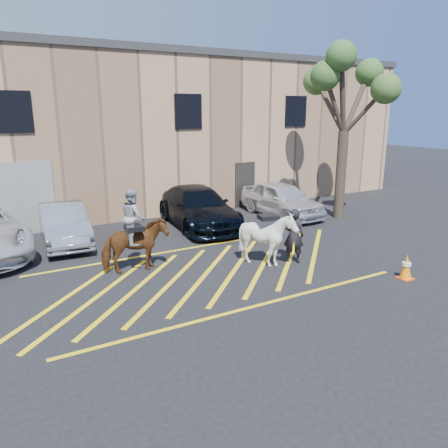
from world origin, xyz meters
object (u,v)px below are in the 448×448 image
mounted_bay (134,239)px  saddled_white (268,238)px  car_silver_sedan (64,224)px  car_blue_suv (198,207)px  handler (294,236)px  traffic_cone (406,267)px  car_white_suv (281,199)px  tree (347,84)px

mounted_bay → saddled_white: (3.71, -1.49, -0.14)m
saddled_white → car_silver_sedan: bearing=131.8°
car_blue_suv → saddled_white: (-0.29, -5.33, 0.08)m
car_silver_sedan → handler: handler is taller
handler → traffic_cone: size_ratio=2.38×
car_white_suv → mounted_bay: size_ratio=1.80×
car_white_suv → mounted_bay: 8.81m
car_silver_sedan → car_blue_suv: car_blue_suv is taller
car_blue_suv → car_white_suv: bearing=2.3°
car_blue_suv → handler: bearing=-77.4°
car_silver_sedan → traffic_cone: (7.76, -8.45, -0.34)m
car_blue_suv → saddled_white: bearing=-86.7°
handler → mounted_bay: (-4.59, 1.66, 0.14)m
handler → tree: 8.21m
handler → tree: (5.51, 3.70, 4.82)m
car_silver_sedan → traffic_cone: bearing=-43.2°
traffic_cone → tree: (3.61, 6.42, 5.33)m
car_blue_suv → handler: size_ratio=3.14×
car_white_suv → tree: 5.54m
car_silver_sedan → saddled_white: (4.97, -5.56, 0.16)m
car_white_suv → handler: (-3.47, -5.20, 0.10)m
handler → traffic_cone: 3.36m
handler → traffic_cone: bearing=163.0°
mounted_bay → saddled_white: bearing=-21.9°
traffic_cone → saddled_white: bearing=133.9°
car_silver_sedan → car_blue_suv: bearing=1.7°
saddled_white → handler: bearing=-10.6°
car_blue_suv → traffic_cone: (2.50, -8.21, -0.43)m
handler → mounted_bay: 4.89m
car_white_suv → tree: size_ratio=0.62×
car_white_suv → car_blue_suv: bearing=174.5°
car_silver_sedan → car_white_suv: bearing=1.0°
handler → car_silver_sedan: bearing=-6.3°
car_white_suv → tree: (2.04, -1.50, 4.92)m
car_blue_suv → traffic_cone: bearing=-66.7°
handler → mounted_bay: bearing=18.2°
car_white_suv → traffic_cone: bearing=-102.6°
car_silver_sedan → tree: bearing=-5.9°
mounted_bay → traffic_cone: (6.49, -4.38, -0.65)m
saddled_white → car_blue_suv: bearing=86.9°
car_silver_sedan → tree: size_ratio=0.59×
car_white_suv → traffic_cone: (-1.57, -7.92, -0.40)m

